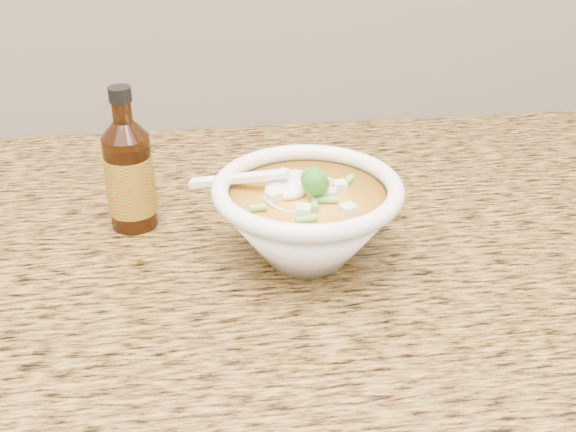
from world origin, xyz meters
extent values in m
cube|color=olive|center=(0.00, 1.68, 0.88)|extent=(4.00, 0.68, 0.04)
cylinder|color=white|center=(0.16, 1.61, 0.90)|extent=(0.08, 0.08, 0.01)
torus|color=white|center=(0.16, 1.61, 0.98)|extent=(0.19, 0.19, 0.02)
torus|color=beige|center=(0.15, 1.60, 0.97)|extent=(0.09, 0.09, 0.00)
torus|color=beige|center=(0.17, 1.60, 0.97)|extent=(0.06, 0.06, 0.00)
torus|color=beige|center=(0.17, 1.60, 0.97)|extent=(0.07, 0.07, 0.00)
torus|color=beige|center=(0.17, 1.63, 0.97)|extent=(0.12, 0.12, 0.00)
torus|color=beige|center=(0.15, 1.60, 0.97)|extent=(0.12, 0.12, 0.00)
torus|color=beige|center=(0.14, 1.63, 0.97)|extent=(0.12, 0.12, 0.00)
torus|color=beige|center=(0.15, 1.61, 0.96)|extent=(0.11, 0.11, 0.00)
cube|color=silver|center=(0.12, 1.59, 0.98)|extent=(0.02, 0.02, 0.02)
cube|color=silver|center=(0.17, 1.63, 0.98)|extent=(0.02, 0.02, 0.01)
cube|color=silver|center=(0.19, 1.65, 0.98)|extent=(0.02, 0.02, 0.01)
cube|color=silver|center=(0.11, 1.60, 0.98)|extent=(0.02, 0.02, 0.02)
cube|color=silver|center=(0.11, 1.62, 0.98)|extent=(0.02, 0.02, 0.01)
cube|color=silver|center=(0.18, 1.61, 0.98)|extent=(0.02, 0.02, 0.02)
cube|color=silver|center=(0.16, 1.59, 0.98)|extent=(0.02, 0.02, 0.01)
cube|color=silver|center=(0.18, 1.66, 0.98)|extent=(0.02, 0.02, 0.02)
ellipsoid|color=#196014|center=(0.16, 1.60, 0.99)|extent=(0.04, 0.04, 0.03)
cylinder|color=#63BC48|center=(0.19, 1.63, 0.98)|extent=(0.01, 0.02, 0.01)
cylinder|color=#63BC48|center=(0.18, 1.58, 0.98)|extent=(0.02, 0.02, 0.01)
cylinder|color=#63BC48|center=(0.11, 1.59, 0.98)|extent=(0.02, 0.01, 0.01)
cylinder|color=#63BC48|center=(0.18, 1.65, 0.98)|extent=(0.01, 0.02, 0.01)
cylinder|color=#63BC48|center=(0.20, 1.64, 0.98)|extent=(0.02, 0.02, 0.01)
cylinder|color=#63BC48|center=(0.18, 1.66, 0.98)|extent=(0.01, 0.02, 0.01)
cylinder|color=#63BC48|center=(0.14, 1.65, 0.98)|extent=(0.01, 0.02, 0.01)
ellipsoid|color=white|center=(0.13, 1.62, 0.98)|extent=(0.04, 0.04, 0.02)
cube|color=white|center=(0.09, 1.64, 0.98)|extent=(0.10, 0.05, 0.03)
cylinder|color=#331607|center=(-0.03, 1.71, 0.95)|extent=(0.07, 0.07, 0.11)
cylinder|color=#331607|center=(-0.03, 1.71, 1.04)|extent=(0.03, 0.03, 0.02)
cylinder|color=black|center=(-0.03, 1.71, 1.06)|extent=(0.03, 0.03, 0.02)
cylinder|color=red|center=(-0.03, 1.71, 0.95)|extent=(0.07, 0.07, 0.07)
camera|label=1|loc=(0.06, 0.98, 1.31)|focal=45.00mm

